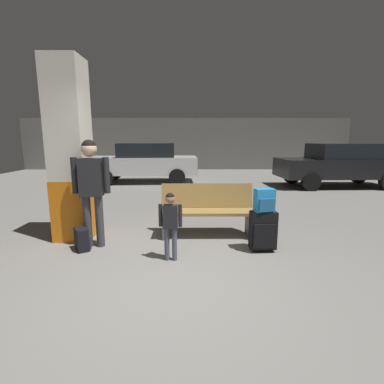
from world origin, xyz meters
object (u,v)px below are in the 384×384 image
parked_car_side (339,164)px  adult (91,182)px  suitcase (263,230)px  backpack_dark_floor (82,239)px  parked_car_far (144,162)px  bench (207,211)px  child (170,219)px  structural_pillar (70,152)px  backpack_bright (265,201)px

parked_car_side → adult: bearing=-139.9°
suitcase → backpack_dark_floor: bearing=178.8°
backpack_dark_floor → parked_car_far: 6.97m
parked_car_far → suitcase: bearing=-67.8°
bench → parked_car_far: parked_car_far is taller
suitcase → parked_car_far: (-2.86, 6.99, 0.48)m
child → parked_car_far: (-1.51, 7.31, 0.22)m
parked_car_side → parked_car_far: bearing=171.0°
child → structural_pillar: bearing=150.7°
adult → parked_car_far: bearing=92.4°
backpack_bright → parked_car_far: 7.56m
child → parked_car_far: bearing=101.7°
suitcase → adult: size_ratio=0.37×
structural_pillar → parked_car_far: size_ratio=0.69×
structural_pillar → bench: size_ratio=1.81×
structural_pillar → parked_car_side: size_ratio=0.70×
backpack_dark_floor → parked_car_far: (-0.15, 6.94, 0.64)m
backpack_bright → parked_car_side: size_ratio=0.08×
parked_car_side → backpack_bright: bearing=-125.3°
backpack_dark_floor → parked_car_side: size_ratio=0.08×
bench → child: 1.19m
parked_car_side → parked_car_far: same height
structural_pillar → bench: bearing=2.4°
structural_pillar → suitcase: bearing=-11.7°
backpack_bright → child: size_ratio=0.36×
suitcase → parked_car_far: bearing=112.2°
structural_pillar → bench: structural_pillar is taller
parked_car_side → child: bearing=-131.6°
structural_pillar → backpack_dark_floor: 1.43m
child → parked_car_side: (5.51, 6.19, 0.22)m
structural_pillar → parked_car_side: 8.92m
parked_car_side → bench: bearing=-133.8°
backpack_dark_floor → parked_car_far: size_ratio=0.08×
bench → backpack_dark_floor: (-1.93, -0.66, -0.28)m
bench → backpack_dark_floor: bearing=-161.0°
adult → parked_car_far: size_ratio=0.39×
structural_pillar → parked_car_side: bearing=36.2°
backpack_dark_floor → backpack_bright: bearing=-1.2°
child → backpack_dark_floor: size_ratio=2.79×
suitcase → child: 1.41m
suitcase → parked_car_side: (4.16, 5.88, 0.48)m
structural_pillar → child: size_ratio=3.06×
child → backpack_dark_floor: (-1.36, 0.37, -0.42)m
backpack_dark_floor → parked_car_side: bearing=40.3°
structural_pillar → parked_car_far: structural_pillar is taller
backpack_dark_floor → parked_car_far: parked_car_far is taller
structural_pillar → parked_car_far: (0.16, 6.37, -0.63)m
structural_pillar → child: 2.10m
backpack_dark_floor → suitcase: bearing=-1.2°
child → parked_car_far: parked_car_far is taller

